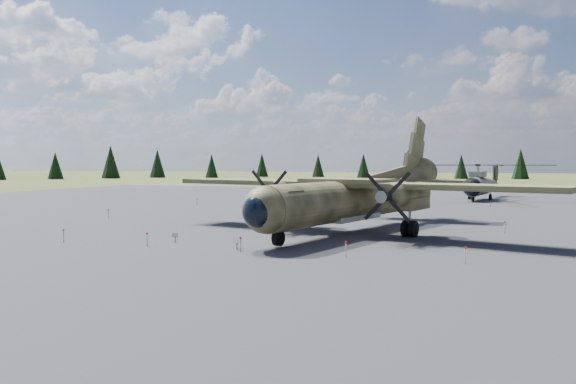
% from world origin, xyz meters
% --- Properties ---
extents(ground, '(500.00, 500.00, 0.00)m').
position_xyz_m(ground, '(0.00, 0.00, 0.00)').
color(ground, '#56622B').
rests_on(ground, ground).
extents(apron, '(120.00, 120.00, 0.04)m').
position_xyz_m(apron, '(0.00, 10.00, 0.00)').
color(apron, slate).
rests_on(apron, ground).
extents(transport_plane, '(28.92, 25.81, 9.65)m').
position_xyz_m(transport_plane, '(6.13, -2.29, 2.77)').
color(transport_plane, '#3B3E21').
rests_on(transport_plane, ground).
extents(helicopter_near, '(22.44, 23.71, 4.80)m').
position_xyz_m(helicopter_near, '(15.05, 36.36, 3.40)').
color(helicopter_near, gray).
rests_on(helicopter_near, ground).
extents(info_placard_left, '(0.41, 0.23, 0.60)m').
position_xyz_m(info_placard_left, '(-3.30, -11.44, 0.40)').
color(info_placard_left, gray).
rests_on(info_placard_left, ground).
extents(info_placard_right, '(0.47, 0.22, 0.71)m').
position_xyz_m(info_placard_right, '(1.47, -12.81, 0.48)').
color(info_placard_right, gray).
rests_on(info_placard_right, ground).
extents(barrier_fence, '(33.12, 29.62, 0.85)m').
position_xyz_m(barrier_fence, '(-0.46, -0.08, 0.51)').
color(barrier_fence, silver).
rests_on(barrier_fence, ground).
extents(treeline, '(306.36, 304.68, 10.90)m').
position_xyz_m(treeline, '(2.92, 3.53, 4.73)').
color(treeline, black).
rests_on(treeline, ground).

